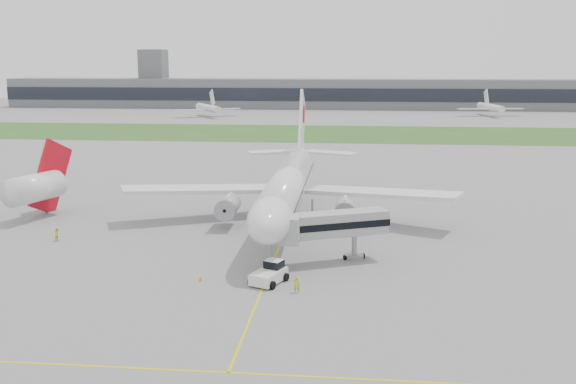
# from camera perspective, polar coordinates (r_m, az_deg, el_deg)

# --- Properties ---
(ground) EXTENTS (600.00, 600.00, 0.00)m
(ground) POSITION_cam_1_polar(r_m,az_deg,el_deg) (86.46, -0.26, -3.56)
(ground) COLOR gray
(ground) RESTS_ON ground
(apron_markings) EXTENTS (70.00, 70.00, 0.04)m
(apron_markings) POSITION_cam_1_polar(r_m,az_deg,el_deg) (81.67, -0.63, -4.47)
(apron_markings) COLOR #D4C612
(apron_markings) RESTS_ON ground
(grass_strip) EXTENTS (600.00, 50.00, 0.02)m
(grass_strip) POSITION_cam_1_polar(r_m,az_deg,el_deg) (204.43, 3.28, 5.23)
(grass_strip) COLOR #30501E
(grass_strip) RESTS_ON ground
(terminal_building) EXTENTS (320.00, 22.30, 14.00)m
(terminal_building) POSITION_cam_1_polar(r_m,az_deg,el_deg) (313.38, 4.20, 8.71)
(terminal_building) COLOR slate
(terminal_building) RESTS_ON ground
(control_tower) EXTENTS (12.00, 12.00, 56.00)m
(control_tower) POSITION_cam_1_polar(r_m,az_deg,el_deg) (330.88, -11.72, 7.44)
(control_tower) COLOR slate
(control_tower) RESTS_ON ground
(airliner) EXTENTS (48.13, 53.95, 17.88)m
(airliner) POSITION_cam_1_polar(r_m,az_deg,el_deg) (89.91, 0.06, 0.73)
(airliner) COLOR silver
(airliner) RESTS_ON ground
(pushback_tug) EXTENTS (4.09, 4.85, 2.18)m
(pushback_tug) POSITION_cam_1_polar(r_m,az_deg,el_deg) (67.05, -1.60, -7.20)
(pushback_tug) COLOR silver
(pushback_tug) RESTS_ON ground
(jet_bridge) EXTENTS (12.52, 8.27, 6.05)m
(jet_bridge) POSITION_cam_1_polar(r_m,az_deg,el_deg) (72.21, 3.64, -2.97)
(jet_bridge) COLOR #939396
(jet_bridge) RESTS_ON ground
(safety_cone_left) EXTENTS (0.43, 0.43, 0.59)m
(safety_cone_left) POSITION_cam_1_polar(r_m,az_deg,el_deg) (68.09, -7.79, -7.65)
(safety_cone_left) COLOR orange
(safety_cone_left) RESTS_ON ground
(safety_cone_right) EXTENTS (0.38, 0.38, 0.52)m
(safety_cone_right) POSITION_cam_1_polar(r_m,az_deg,el_deg) (67.94, -1.56, -7.61)
(safety_cone_right) COLOR orange
(safety_cone_right) RESTS_ON ground
(ground_crew_near) EXTENTS (0.66, 0.44, 1.78)m
(ground_crew_near) POSITION_cam_1_polar(r_m,az_deg,el_deg) (64.10, 0.77, -8.21)
(ground_crew_near) COLOR #BCCB21
(ground_crew_near) RESTS_ON ground
(ground_crew_far) EXTENTS (0.80, 0.94, 1.72)m
(ground_crew_far) POSITION_cam_1_polar(r_m,az_deg,el_deg) (87.11, -19.80, -3.56)
(ground_crew_far) COLOR yellow
(ground_crew_far) RESTS_ON ground
(neighbor_aircraft) EXTENTS (6.72, 14.60, 11.80)m
(neighbor_aircraft) POSITION_cam_1_polar(r_m,az_deg,el_deg) (100.01, -21.45, 0.46)
(neighbor_aircraft) COLOR #B50A17
(neighbor_aircraft) RESTS_ON ground
(distant_aircraft_left) EXTENTS (35.74, 34.70, 10.40)m
(distant_aircraft_left) POSITION_cam_1_polar(r_m,az_deg,el_deg) (266.94, -7.10, 6.65)
(distant_aircraft_left) COLOR silver
(distant_aircraft_left) RESTS_ON ground
(distant_aircraft_right) EXTENTS (30.95, 28.31, 10.45)m
(distant_aircraft_right) POSITION_cam_1_polar(r_m,az_deg,el_deg) (281.21, 17.50, 6.45)
(distant_aircraft_right) COLOR silver
(distant_aircraft_right) RESTS_ON ground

